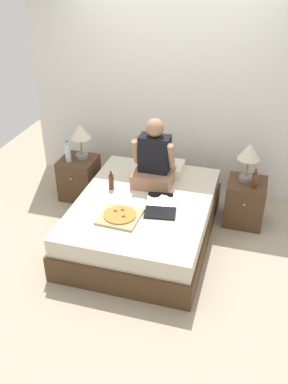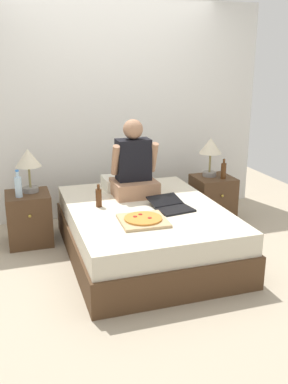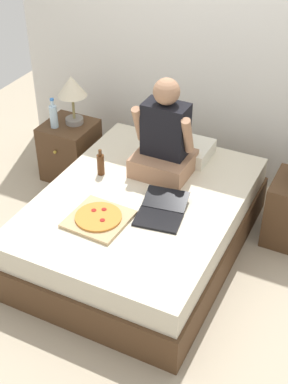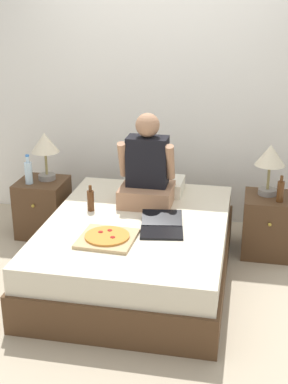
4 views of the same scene
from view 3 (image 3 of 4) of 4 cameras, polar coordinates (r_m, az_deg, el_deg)
name	(u,v)px [view 3 (image 3 of 4)]	position (r m, az deg, el deg)	size (l,w,h in m)	color
ground_plane	(141,247)	(4.27, -0.34, -5.90)	(5.74, 5.74, 0.00)	tan
wall_back	(211,41)	(4.69, 7.13, 15.70)	(3.74, 0.12, 2.50)	silver
bed	(141,223)	(4.11, -0.35, -3.36)	(1.45, 1.93, 0.50)	#4C331E
nightstand_left	(70,150)	(5.00, -7.86, 4.45)	(0.44, 0.47, 0.54)	#4C331E
lamp_on_left_nightstand	(72,90)	(4.74, -7.70, 10.78)	(0.26, 0.26, 0.45)	gray
water_bottle	(54,116)	(4.79, -9.63, 8.03)	(0.07, 0.07, 0.28)	silver
pillow	(180,148)	(4.44, 3.81, 4.72)	(0.52, 0.34, 0.12)	silver
person_seated	(164,140)	(4.10, 2.20, 5.60)	(0.47, 0.40, 0.78)	#A37556
laptop	(161,213)	(3.78, 1.80, -2.23)	(0.38, 0.46, 0.07)	black
pizza_box	(98,218)	(3.74, -4.88, -2.82)	(0.42, 0.42, 0.04)	tan
beer_bottle_on_bed	(101,164)	(4.17, -4.64, 2.99)	(0.06, 0.06, 0.22)	#4C2811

